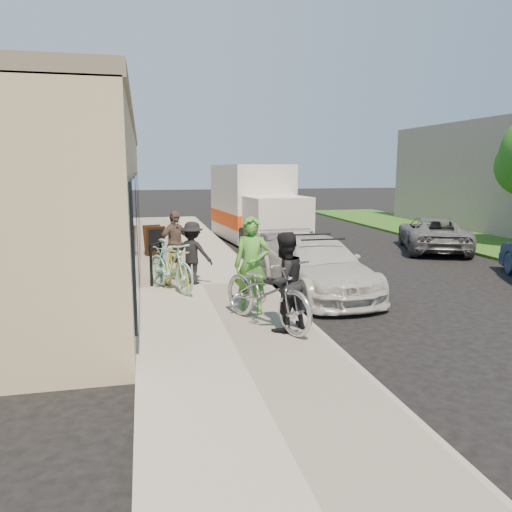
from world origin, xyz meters
TOP-DOWN VIEW (x-y plane):
  - ground at (0.00, 0.00)m, footprint 120.00×120.00m
  - sidewalk at (-2.00, 3.00)m, footprint 3.00×34.00m
  - curb at (-0.45, 3.00)m, footprint 0.12×34.00m
  - storefront at (-5.24, 7.99)m, footprint 3.60×20.00m
  - bike_rack at (-3.05, 3.39)m, footprint 0.32×0.64m
  - sandwich_board at (-3.00, 7.34)m, footprint 0.70×0.70m
  - sedan_white at (0.55, 2.23)m, footprint 2.08×4.58m
  - sedan_silver at (0.46, 5.08)m, footprint 1.55×3.46m
  - moving_truck at (1.01, 10.61)m, footprint 2.84×6.30m
  - far_car_gray at (6.63, 7.05)m, footprint 3.53×4.80m
  - tandem_bike at (-1.26, -0.35)m, footprint 1.71×2.44m
  - woman_rider at (-1.36, 0.42)m, footprint 0.79×0.66m
  - man_standing at (-1.04, -0.68)m, footprint 1.02×0.93m
  - cruiser_bike_a at (-2.76, 2.59)m, footprint 1.34×1.94m
  - cruiser_bike_b at (-2.89, 3.69)m, footprint 0.63×1.78m
  - cruiser_bike_c at (-2.67, 2.65)m, footprint 0.92×1.65m
  - bystander_a at (-2.21, 3.15)m, footprint 1.11×0.94m
  - bystander_b at (-2.57, 3.98)m, footprint 1.06×0.86m

SIDE VIEW (x-z plane):
  - ground at x=0.00m, z-range 0.00..0.00m
  - curb at x=-0.45m, z-range 0.00..0.13m
  - sidewalk at x=-2.00m, z-range 0.00..0.15m
  - sedan_silver at x=0.46m, z-range 0.00..1.16m
  - far_car_gray at x=6.63m, z-range 0.00..1.21m
  - cruiser_bike_b at x=-2.89m, z-range 0.15..1.08m
  - cruiser_bike_c at x=-2.67m, z-range 0.15..1.11m
  - sandwich_board at x=-3.00m, z-range 0.16..1.10m
  - sedan_white at x=0.55m, z-range -0.02..1.32m
  - cruiser_bike_a at x=-2.76m, z-range 0.15..1.29m
  - bike_rack at x=-3.05m, z-range 0.25..1.23m
  - tandem_bike at x=-1.26m, z-range 0.15..1.37m
  - bystander_a at x=-2.21m, z-range 0.15..1.64m
  - bystander_b at x=-2.57m, z-range 0.15..1.83m
  - man_standing at x=-1.04m, z-range 0.15..1.84m
  - woman_rider at x=-1.36m, z-range 0.15..2.00m
  - moving_truck at x=1.01m, z-range -0.17..2.84m
  - storefront at x=-5.24m, z-range 0.01..4.24m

